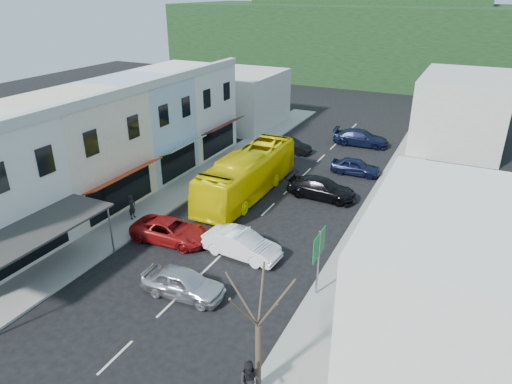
% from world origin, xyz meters
% --- Properties ---
extents(ground, '(120.00, 120.00, 0.00)m').
position_xyz_m(ground, '(0.00, 0.00, 0.00)').
color(ground, black).
rests_on(ground, ground).
extents(sidewalk_left, '(3.00, 52.00, 0.15)m').
position_xyz_m(sidewalk_left, '(-7.50, 10.00, 0.07)').
color(sidewalk_left, gray).
rests_on(sidewalk_left, ground).
extents(sidewalk_right, '(3.00, 52.00, 0.15)m').
position_xyz_m(sidewalk_right, '(7.50, 10.00, 0.07)').
color(sidewalk_right, gray).
rests_on(sidewalk_right, ground).
extents(shopfront_row, '(8.25, 30.00, 8.00)m').
position_xyz_m(shopfront_row, '(-12.49, 5.00, 4.00)').
color(shopfront_row, silver).
rests_on(shopfront_row, ground).
extents(right_building, '(8.00, 9.00, 8.00)m').
position_xyz_m(right_building, '(13.50, -4.00, 4.00)').
color(right_building, silver).
rests_on(right_building, ground).
extents(distant_block_left, '(8.00, 10.00, 6.00)m').
position_xyz_m(distant_block_left, '(-12.00, 27.00, 3.00)').
color(distant_block_left, '#B7B2A8').
rests_on(distant_block_left, ground).
extents(distant_block_right, '(8.00, 12.00, 7.00)m').
position_xyz_m(distant_block_right, '(11.00, 30.00, 3.50)').
color(distant_block_right, '#B7B2A8').
rests_on(distant_block_right, ground).
extents(hillside, '(80.00, 26.00, 14.00)m').
position_xyz_m(hillside, '(-1.45, 65.09, 6.73)').
color(hillside, black).
rests_on(hillside, ground).
extents(bus, '(2.53, 11.61, 3.10)m').
position_xyz_m(bus, '(-2.50, 9.71, 1.55)').
color(bus, '#F1DC00').
rests_on(bus, ground).
extents(car_silver, '(4.49, 2.03, 1.40)m').
position_xyz_m(car_silver, '(0.19, -3.02, 0.70)').
color(car_silver, silver).
rests_on(car_silver, ground).
extents(car_white, '(4.52, 2.12, 1.40)m').
position_xyz_m(car_white, '(1.14, 1.68, 0.70)').
color(car_white, white).
rests_on(car_white, ground).
extents(car_red, '(4.72, 2.20, 1.40)m').
position_xyz_m(car_red, '(-3.67, 1.31, 0.70)').
color(car_red, maroon).
rests_on(car_red, ground).
extents(car_black_near, '(4.55, 1.98, 1.40)m').
position_xyz_m(car_black_near, '(2.79, 11.64, 0.70)').
color(car_black_near, black).
rests_on(car_black_near, ground).
extents(car_navy_mid, '(4.44, 1.90, 1.40)m').
position_xyz_m(car_navy_mid, '(3.90, 17.44, 0.70)').
color(car_navy_mid, black).
rests_on(car_navy_mid, ground).
extents(car_black_far, '(4.60, 2.36, 1.40)m').
position_xyz_m(car_black_far, '(-3.22, 20.36, 0.70)').
color(car_black_far, black).
rests_on(car_black_far, ground).
extents(car_navy_far, '(4.60, 2.09, 1.40)m').
position_xyz_m(car_navy_far, '(2.35, 25.43, 0.70)').
color(car_navy_far, black).
rests_on(car_navy_far, ground).
extents(pedestrian_left, '(0.48, 0.65, 1.70)m').
position_xyz_m(pedestrian_left, '(-7.68, 2.48, 1.00)').
color(pedestrian_left, black).
rests_on(pedestrian_left, sidewalk_left).
extents(pedestrian_right, '(0.80, 0.64, 1.70)m').
position_xyz_m(pedestrian_right, '(6.30, -7.53, 1.00)').
color(pedestrian_right, black).
rests_on(pedestrian_right, sidewalk_right).
extents(direction_sign, '(0.21, 1.72, 3.81)m').
position_xyz_m(direction_sign, '(6.40, -0.05, 1.90)').
color(direction_sign, '#0A5D26').
rests_on(direction_sign, ground).
extents(street_tree, '(3.23, 3.23, 6.36)m').
position_xyz_m(street_tree, '(6.30, -6.81, 3.18)').
color(street_tree, '#3C2F25').
rests_on(street_tree, ground).
extents(traffic_signal, '(0.72, 1.15, 5.26)m').
position_xyz_m(traffic_signal, '(6.60, 31.14, 2.63)').
color(traffic_signal, black).
rests_on(traffic_signal, ground).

